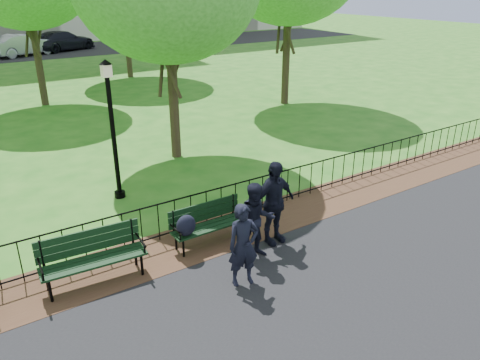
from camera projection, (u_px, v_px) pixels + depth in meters
ground at (265, 262)px, 9.51m from camera, size 120.00×120.00×0.00m
dirt_strip at (226, 232)px, 10.65m from camera, size 60.00×1.60×0.01m
iron_fence at (214, 205)px, 10.84m from camera, size 24.06×0.06×1.00m
park_bench_main at (197, 222)px, 9.80m from camera, size 1.71×0.54×0.97m
park_bench_left_a at (92, 252)px, 8.71m from camera, size 1.97×0.74×1.09m
lamppost at (112, 126)px, 11.64m from camera, size 0.32×0.32×3.58m
person_left at (243, 245)px, 8.55m from camera, size 0.66×0.51×1.62m
person_mid at (256, 221)px, 9.41m from camera, size 0.88×0.64×1.62m
person_right at (274, 203)px, 9.90m from camera, size 1.11×0.51×1.86m
sedan_silver at (23, 45)px, 35.76m from camera, size 5.32×3.46×1.65m
sedan_dark at (63, 41)px, 38.50m from camera, size 5.88×4.19×1.58m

